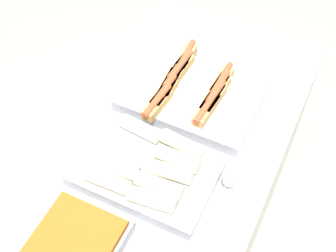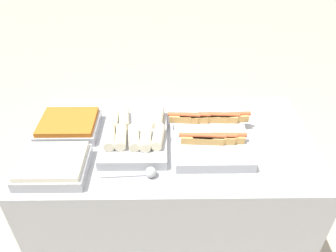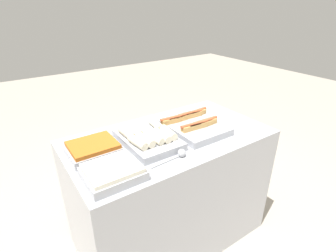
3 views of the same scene
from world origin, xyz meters
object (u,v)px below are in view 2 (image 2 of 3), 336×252
object	(u,v)px
tray_hotdogs	(210,132)
serving_spoon_near	(147,173)
tray_side_front	(53,165)
tray_wraps	(135,133)
tray_side_back	(69,126)

from	to	relation	value
tray_hotdogs	serving_spoon_near	world-z (taller)	tray_hotdogs
tray_hotdogs	serving_spoon_near	xyz separation A→B (m)	(-0.30, -0.26, -0.02)
tray_hotdogs	tray_side_front	distance (m)	0.75
tray_hotdogs	tray_wraps	size ratio (longest dim) A/B	1.09
tray_side_back	tray_wraps	bearing A→B (deg)	-12.50
tray_wraps	serving_spoon_near	distance (m)	0.26
serving_spoon_near	tray_hotdogs	bearing A→B (deg)	40.97
tray_hotdogs	tray_side_front	size ratio (longest dim) A/B	1.67
tray_side_back	serving_spoon_near	xyz separation A→B (m)	(0.41, -0.33, -0.01)
tray_wraps	tray_side_front	xyz separation A→B (m)	(-0.34, -0.22, -0.00)
tray_side_front	serving_spoon_near	bearing A→B (deg)	-4.92
tray_side_back	tray_hotdogs	bearing A→B (deg)	-5.21
tray_wraps	tray_side_back	size ratio (longest dim) A/B	1.53
tray_hotdogs	tray_side_front	bearing A→B (deg)	-162.27
tray_side_front	serving_spoon_near	xyz separation A→B (m)	(0.41, -0.04, -0.01)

